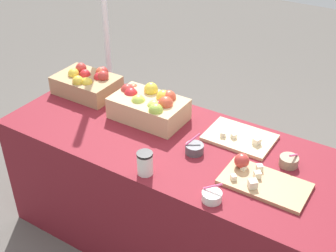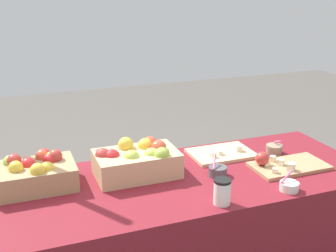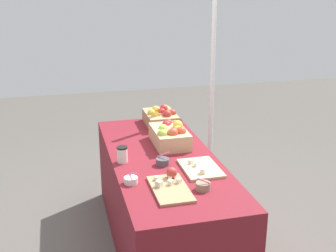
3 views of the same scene
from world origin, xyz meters
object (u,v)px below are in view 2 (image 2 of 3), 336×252
Objects in this scene: cutting_board_front at (284,165)px; cutting_board_back at (222,153)px; sample_bowl_near at (274,149)px; sample_bowl_mid at (289,186)px; sample_bowl_far at (218,171)px; coffee_cup at (222,192)px; apple_crate_middle at (136,160)px; apple_crate_left at (35,173)px.

cutting_board_back is (-0.22, 0.27, -0.01)m from cutting_board_front.
sample_bowl_mid is (-0.20, -0.42, -0.00)m from sample_bowl_near.
sample_bowl_near is 1.00× the size of sample_bowl_mid.
sample_bowl_far is at bearing 173.68° from cutting_board_front.
sample_bowl_far is at bearing 66.48° from coffee_cup.
apple_crate_middle reaches higher than coffee_cup.
sample_bowl_near is 0.95× the size of sample_bowl_far.
sample_bowl_mid is (1.11, -0.47, -0.05)m from apple_crate_left.
coffee_cup is at bearing -57.92° from apple_crate_middle.
cutting_board_back is 0.51m from sample_bowl_mid.
sample_bowl_far is (-0.14, -0.23, 0.01)m from cutting_board_back.
sample_bowl_near is 0.47m from sample_bowl_mid.
coffee_cup is (-0.26, -0.50, 0.05)m from cutting_board_back.
apple_crate_middle reaches higher than sample_bowl_near.
apple_crate_left is 3.24× the size of coffee_cup.
apple_crate_middle is 0.54m from cutting_board_back.
cutting_board_front is at bearing -110.02° from sample_bowl_near.
cutting_board_back is 0.57m from coffee_cup.
apple_crate_left reaches higher than sample_bowl_far.
cutting_board_back is at bearing 8.71° from apple_crate_middle.
sample_bowl_far is (-0.44, -0.15, -0.00)m from sample_bowl_near.
sample_bowl_near is at bearing -1.96° from apple_crate_left.
apple_crate_left is 0.96× the size of cutting_board_front.
apple_crate_left is 4.15× the size of sample_bowl_near.
cutting_board_back is at bearing 164.72° from sample_bowl_near.
sample_bowl_mid is 0.36m from sample_bowl_far.
cutting_board_front is 0.35m from cutting_board_back.
coffee_cup is at bearing -31.72° from apple_crate_left.
coffee_cup is at bearing -142.87° from sample_bowl_near.
apple_crate_middle is at bearing 158.15° from sample_bowl_far.
cutting_board_front is 0.26m from sample_bowl_mid.
coffee_cup is (-0.35, -0.00, 0.04)m from sample_bowl_mid.
apple_crate_middle is at bearing -171.29° from cutting_board_back.
apple_crate_left is 3.95× the size of sample_bowl_far.
sample_bowl_far is 0.82× the size of coffee_cup.
cutting_board_front is at bearing -14.48° from apple_crate_middle.
sample_bowl_mid is at bearing -119.91° from cutting_board_front.
cutting_board_front is 0.54m from coffee_cup.
sample_bowl_far is (0.87, -0.20, -0.05)m from apple_crate_left.
coffee_cup is at bearing -113.52° from sample_bowl_far.
cutting_board_front reaches higher than cutting_board_back.
cutting_board_front is 3.39× the size of coffee_cup.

